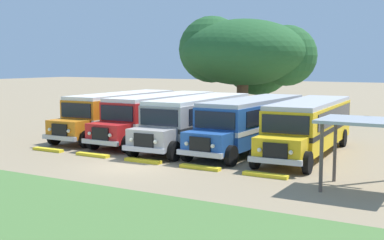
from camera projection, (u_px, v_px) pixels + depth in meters
ground_plane at (128, 167)px, 23.65m from camera, size 220.00×220.00×0.00m
parked_bus_slot_0 at (120, 112)px, 33.42m from camera, size 2.93×10.87×2.82m
parked_bus_slot_1 at (160, 115)px, 31.74m from camera, size 2.73×10.85×2.82m
parked_bus_slot_2 at (198, 118)px, 29.62m from camera, size 2.98×10.88×2.82m
parked_bus_slot_3 at (252, 121)px, 28.28m from camera, size 2.90×10.87×2.82m
parked_bus_slot_4 at (309, 124)px, 26.78m from camera, size 3.14×10.90×2.82m
curb_wheelstop_0 at (48, 150)px, 27.80m from camera, size 2.00×0.36×0.15m
curb_wheelstop_1 at (93, 155)px, 26.23m from camera, size 2.00×0.36×0.15m
curb_wheelstop_2 at (143, 161)px, 24.66m from camera, size 2.00×0.36×0.15m
curb_wheelstop_3 at (200, 167)px, 23.09m from camera, size 2.00×0.36×0.15m
curb_wheelstop_4 at (265, 175)px, 21.53m from camera, size 2.00×0.36×0.15m
broad_shade_tree at (246, 54)px, 43.06m from camera, size 11.19×11.40×8.74m
waiting_shelter at (370, 127)px, 18.86m from camera, size 3.60×2.60×2.72m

